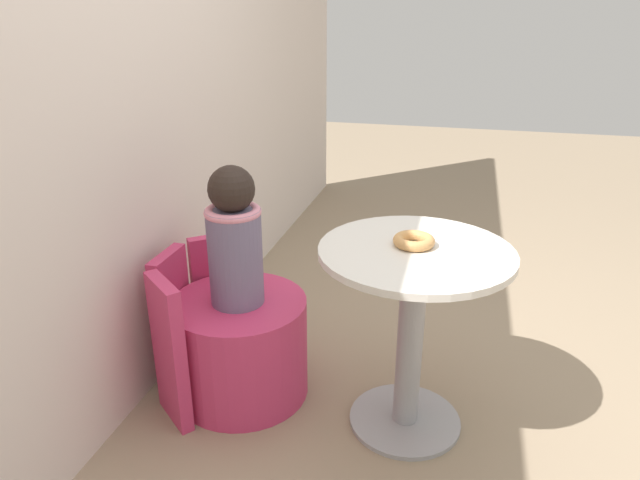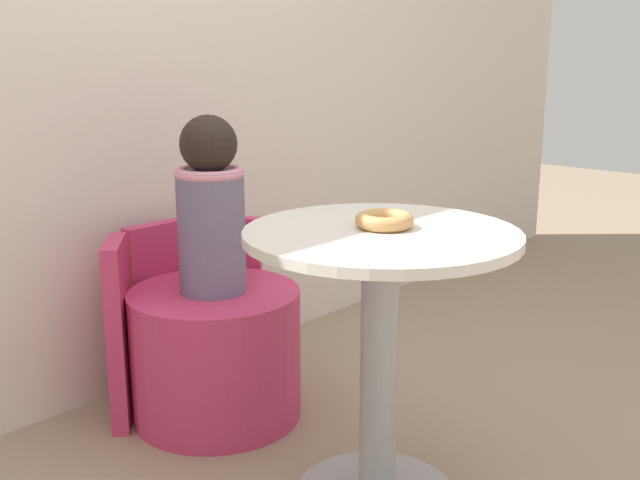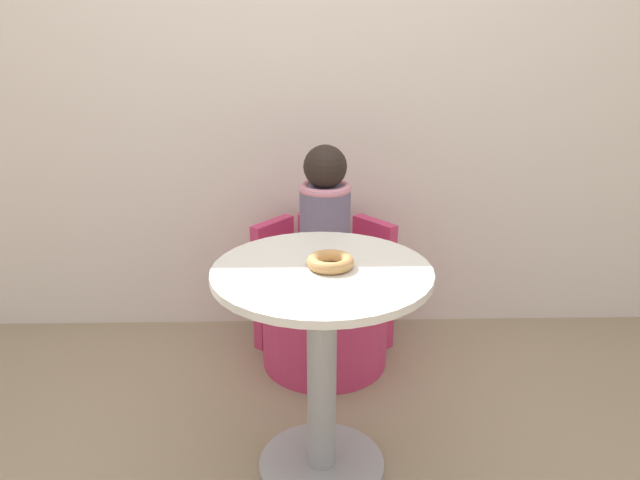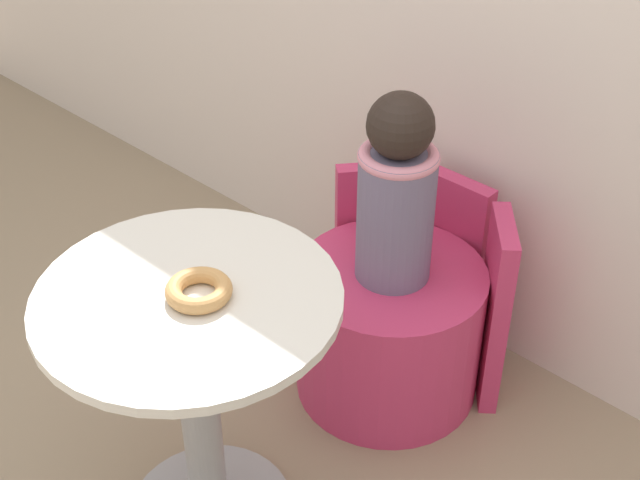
{
  "view_description": "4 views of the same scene",
  "coord_description": "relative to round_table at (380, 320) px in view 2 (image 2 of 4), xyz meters",
  "views": [
    {
      "loc": [
        -1.74,
        -0.07,
        1.47
      ],
      "look_at": [
        0.05,
        0.39,
        0.71
      ],
      "focal_mm": 32.0,
      "sensor_mm": 36.0,
      "label": 1
    },
    {
      "loc": [
        -1.33,
        -1.0,
        1.12
      ],
      "look_at": [
        0.12,
        0.33,
        0.63
      ],
      "focal_mm": 42.0,
      "sensor_mm": 36.0,
      "label": 2
    },
    {
      "loc": [
        -0.01,
        -1.65,
        1.44
      ],
      "look_at": [
        0.04,
        0.4,
        0.68
      ],
      "focal_mm": 35.0,
      "sensor_mm": 36.0,
      "label": 3
    },
    {
      "loc": [
        1.24,
        -0.83,
        1.9
      ],
      "look_at": [
        0.11,
        0.39,
        0.72
      ],
      "focal_mm": 50.0,
      "sensor_mm": 36.0,
      "label": 4
    }
  ],
  "objects": [
    {
      "name": "back_wall",
      "position": [
        -0.04,
        1.08,
        0.71
      ],
      "size": [
        6.0,
        0.06,
        2.4
      ],
      "color": "silver",
      "rests_on": "ground_plane"
    },
    {
      "name": "round_table",
      "position": [
        0.0,
        0.0,
        0.0
      ],
      "size": [
        0.66,
        0.66,
        0.72
      ],
      "color": "#99999E",
      "rests_on": "ground_plane"
    },
    {
      "name": "tub_chair",
      "position": [
        0.03,
        0.67,
        -0.29
      ],
      "size": [
        0.53,
        0.53,
        0.41
      ],
      "color": "#C63360",
      "rests_on": "ground_plane"
    },
    {
      "name": "booth_backrest",
      "position": [
        0.03,
        0.89,
        -0.2
      ],
      "size": [
        0.63,
        0.23,
        0.58
      ],
      "color": "#C63360",
      "rests_on": "ground_plane"
    },
    {
      "name": "donut",
      "position": [
        0.03,
        0.01,
        0.24
      ],
      "size": [
        0.14,
        0.14,
        0.04
      ],
      "color": "tan",
      "rests_on": "round_table"
    },
    {
      "name": "child_figure",
      "position": [
        0.03,
        0.67,
        0.18
      ],
      "size": [
        0.21,
        0.21,
        0.54
      ],
      "color": "slate",
      "rests_on": "tub_chair"
    }
  ]
}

